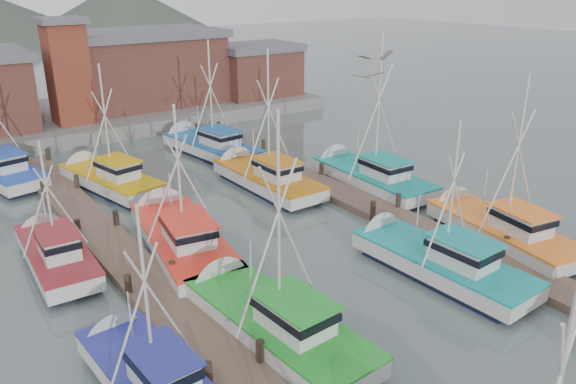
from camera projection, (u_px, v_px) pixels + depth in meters
ground at (352, 292)px, 24.18m from camera, size 260.00×260.00×0.00m
dock_left at (161, 298)px, 23.36m from camera, size 2.30×46.00×1.50m
dock_right at (398, 219)px, 30.99m from camera, size 2.30×46.00×1.50m
quay at (85, 117)px, 52.02m from camera, size 44.00×16.00×1.20m
shed_center at (142, 67)px, 53.83m from camera, size 14.84×9.54×6.90m
shed_right at (256, 69)px, 57.86m from camera, size 8.48×6.36×5.20m
lookout_tower at (68, 70)px, 46.12m from camera, size 3.60×3.60×8.50m
boat_4 at (267, 318)px, 21.16m from camera, size 3.85×9.41×9.61m
boat_5 at (432, 259)px, 25.60m from camera, size 3.31×9.27×8.06m
boat_6 at (147, 375)px, 18.14m from camera, size 3.03×7.82×7.39m
boat_7 at (495, 227)px, 28.85m from camera, size 4.23×9.37×9.43m
boat_8 at (179, 235)px, 27.95m from camera, size 4.71×10.38×8.36m
boat_9 at (263, 177)px, 36.15m from camera, size 3.89×9.48×9.66m
boat_10 at (55, 252)px, 26.24m from camera, size 2.86×7.99×6.83m
boat_11 at (367, 175)px, 36.44m from camera, size 4.31×9.71×10.70m
boat_12 at (107, 178)px, 35.93m from camera, size 4.42×9.23×8.73m
boat_13 at (207, 145)px, 42.90m from camera, size 4.16×10.05×9.49m
gull_near at (376, 57)px, 15.04m from camera, size 1.52×0.66×0.24m
gull_far at (368, 76)px, 22.30m from camera, size 1.50×0.66×0.24m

